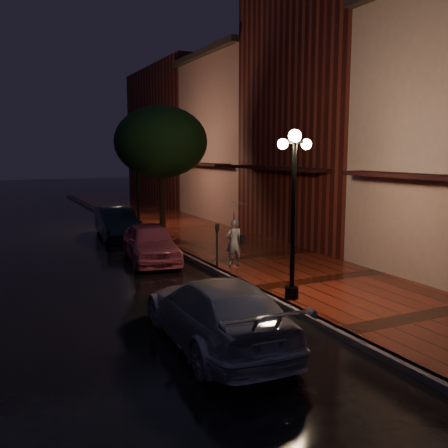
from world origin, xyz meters
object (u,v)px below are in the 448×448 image
pink_car (151,243)px  parking_meter (217,241)px  street_tree (161,144)px  navy_car (117,223)px  silver_car (217,312)px  streetlamp_near (293,204)px  streetlamp_far (138,178)px  woman_with_umbrella (234,223)px

pink_car → parking_meter: 2.73m
street_tree → navy_car: street_tree is taller
silver_car → streetlamp_near: bearing=-147.4°
street_tree → silver_car: street_tree is taller
streetlamp_far → pink_car: streetlamp_far is taller
streetlamp_near → parking_meter: 4.44m
streetlamp_near → navy_car: streetlamp_near is taller
woman_with_umbrella → street_tree: bearing=-84.4°
street_tree → navy_car: bearing=155.9°
pink_car → street_tree: bearing=73.9°
streetlamp_near → silver_car: (-2.93, -1.68, -1.90)m
streetlamp_near → streetlamp_far: same height
pink_car → silver_car: pink_car is taller
navy_car → streetlamp_near: bearing=-77.3°
woman_with_umbrella → pink_car: bearing=-43.5°
streetlamp_near → pink_car: size_ratio=1.04×
silver_car → parking_meter: 6.44m
streetlamp_far → streetlamp_near: bearing=-90.0°
pink_car → parking_meter: (1.58, -2.21, 0.30)m
streetlamp_far → silver_car: size_ratio=0.90×
navy_car → silver_car: 13.59m
navy_car → silver_car: navy_car is taller
street_tree → pink_car: 6.18m
streetlamp_near → streetlamp_far: 14.00m
pink_car → woman_with_umbrella: woman_with_umbrella is taller
street_tree → parking_meter: (-0.46, -6.85, -3.24)m
navy_car → silver_car: bearing=-90.7°
pink_car → navy_car: (0.13, 5.50, 0.01)m
woman_with_umbrella → parking_meter: woman_with_umbrella is taller
silver_car → woman_with_umbrella: 6.58m
streetlamp_far → navy_car: 3.30m
streetlamp_far → parking_meter: bearing=-91.2°
pink_car → silver_car: size_ratio=0.86×
silver_car → woman_with_umbrella: (3.27, 5.64, 0.90)m
silver_car → street_tree: bearing=-101.3°
streetlamp_near → street_tree: street_tree is taller
street_tree → woman_with_umbrella: (0.07, -7.03, -2.65)m
streetlamp_near → pink_car: bearing=105.7°
woman_with_umbrella → parking_meter: 0.81m
parking_meter → street_tree: bearing=102.4°
street_tree → woman_with_umbrella: 7.51m
streetlamp_far → parking_meter: size_ratio=3.04×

